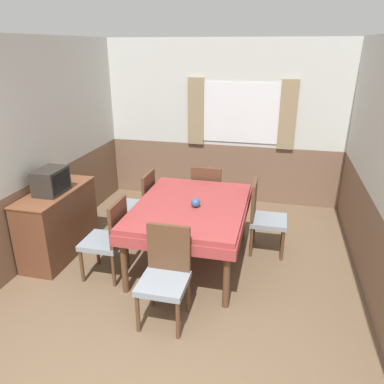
{
  "coord_description": "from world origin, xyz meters",
  "views": [
    {
      "loc": [
        0.9,
        -1.68,
        2.48
      ],
      "look_at": [
        -0.01,
        2.18,
        0.92
      ],
      "focal_mm": 35.0,
      "sensor_mm": 36.0,
      "label": 1
    }
  ],
  "objects_px": {
    "chair_head_near": "(165,273)",
    "dining_table": "(191,212)",
    "chair_right_far": "(263,215)",
    "sideboard": "(59,222)",
    "chair_left_far": "(140,203)",
    "vase": "(196,203)",
    "chair_head_window": "(207,194)",
    "chair_left_near": "(109,237)",
    "tv": "(51,181)"
  },
  "relations": [
    {
      "from": "chair_left_near",
      "to": "chair_left_far",
      "type": "bearing_deg",
      "value": 0.0
    },
    {
      "from": "chair_head_window",
      "to": "vase",
      "type": "distance_m",
      "value": 1.14
    },
    {
      "from": "dining_table",
      "to": "chair_left_near",
      "type": "bearing_deg",
      "value": -149.06
    },
    {
      "from": "chair_right_far",
      "to": "tv",
      "type": "relative_size",
      "value": 2.31
    },
    {
      "from": "chair_left_far",
      "to": "vase",
      "type": "relative_size",
      "value": 8.69
    },
    {
      "from": "chair_head_window",
      "to": "chair_left_near",
      "type": "relative_size",
      "value": 1.0
    },
    {
      "from": "vase",
      "to": "sideboard",
      "type": "bearing_deg",
      "value": -176.77
    },
    {
      "from": "dining_table",
      "to": "chair_left_far",
      "type": "bearing_deg",
      "value": 149.06
    },
    {
      "from": "tv",
      "to": "sideboard",
      "type": "bearing_deg",
      "value": 110.72
    },
    {
      "from": "dining_table",
      "to": "chair_head_window",
      "type": "xyz_separation_m",
      "value": [
        0.0,
        1.02,
        -0.17
      ]
    },
    {
      "from": "dining_table",
      "to": "sideboard",
      "type": "distance_m",
      "value": 1.68
    },
    {
      "from": "chair_left_near",
      "to": "sideboard",
      "type": "bearing_deg",
      "value": 68.98
    },
    {
      "from": "sideboard",
      "to": "vase",
      "type": "relative_size",
      "value": 11.08
    },
    {
      "from": "chair_left_far",
      "to": "chair_left_near",
      "type": "bearing_deg",
      "value": -180.0
    },
    {
      "from": "chair_head_window",
      "to": "chair_head_near",
      "type": "distance_m",
      "value": 2.04
    },
    {
      "from": "sideboard",
      "to": "tv",
      "type": "bearing_deg",
      "value": -69.28
    },
    {
      "from": "chair_head_window",
      "to": "chair_head_near",
      "type": "height_order",
      "value": "same"
    },
    {
      "from": "chair_head_near",
      "to": "dining_table",
      "type": "bearing_deg",
      "value": -90.0
    },
    {
      "from": "chair_head_near",
      "to": "chair_right_far",
      "type": "distance_m",
      "value": 1.72
    },
    {
      "from": "chair_left_far",
      "to": "chair_head_near",
      "type": "distance_m",
      "value": 1.72
    },
    {
      "from": "dining_table",
      "to": "sideboard",
      "type": "height_order",
      "value": "sideboard"
    },
    {
      "from": "chair_left_far",
      "to": "vase",
      "type": "height_order",
      "value": "chair_left_far"
    },
    {
      "from": "chair_head_window",
      "to": "chair_left_far",
      "type": "height_order",
      "value": "same"
    },
    {
      "from": "chair_head_near",
      "to": "sideboard",
      "type": "height_order",
      "value": "chair_head_near"
    },
    {
      "from": "chair_left_near",
      "to": "tv",
      "type": "distance_m",
      "value": 0.98
    },
    {
      "from": "sideboard",
      "to": "dining_table",
      "type": "bearing_deg",
      "value": 5.92
    },
    {
      "from": "chair_left_far",
      "to": "sideboard",
      "type": "height_order",
      "value": "chair_left_far"
    },
    {
      "from": "chair_head_window",
      "to": "chair_left_near",
      "type": "distance_m",
      "value": 1.72
    },
    {
      "from": "chair_left_far",
      "to": "vase",
      "type": "xyz_separation_m",
      "value": [
        0.89,
        -0.56,
        0.33
      ]
    },
    {
      "from": "chair_left_near",
      "to": "vase",
      "type": "xyz_separation_m",
      "value": [
        0.89,
        0.42,
        0.33
      ]
    },
    {
      "from": "sideboard",
      "to": "chair_left_far",
      "type": "bearing_deg",
      "value": 38.52
    },
    {
      "from": "chair_left_far",
      "to": "vase",
      "type": "distance_m",
      "value": 1.11
    },
    {
      "from": "chair_left_far",
      "to": "chair_left_near",
      "type": "xyz_separation_m",
      "value": [
        0.0,
        -0.98,
        0.0
      ]
    },
    {
      "from": "chair_right_far",
      "to": "sideboard",
      "type": "xyz_separation_m",
      "value": [
        -2.47,
        -0.66,
        -0.06
      ]
    },
    {
      "from": "chair_left_near",
      "to": "vase",
      "type": "distance_m",
      "value": 1.04
    },
    {
      "from": "chair_head_window",
      "to": "chair_right_far",
      "type": "relative_size",
      "value": 1.0
    },
    {
      "from": "chair_head_window",
      "to": "chair_head_near",
      "type": "bearing_deg",
      "value": -90.0
    },
    {
      "from": "dining_table",
      "to": "chair_head_near",
      "type": "relative_size",
      "value": 1.79
    },
    {
      "from": "chair_head_near",
      "to": "tv",
      "type": "xyz_separation_m",
      "value": [
        -1.62,
        0.78,
        0.51
      ]
    },
    {
      "from": "chair_right_far",
      "to": "vase",
      "type": "relative_size",
      "value": 8.69
    },
    {
      "from": "vase",
      "to": "chair_left_near",
      "type": "bearing_deg",
      "value": -154.97
    },
    {
      "from": "dining_table",
      "to": "sideboard",
      "type": "bearing_deg",
      "value": -174.08
    },
    {
      "from": "chair_left_near",
      "to": "tv",
      "type": "relative_size",
      "value": 2.31
    },
    {
      "from": "dining_table",
      "to": "chair_head_window",
      "type": "distance_m",
      "value": 1.03
    },
    {
      "from": "dining_table",
      "to": "tv",
      "type": "distance_m",
      "value": 1.67
    },
    {
      "from": "chair_left_near",
      "to": "vase",
      "type": "height_order",
      "value": "chair_left_near"
    },
    {
      "from": "chair_right_far",
      "to": "chair_left_near",
      "type": "bearing_deg",
      "value": -59.06
    },
    {
      "from": "dining_table",
      "to": "chair_left_far",
      "type": "xyz_separation_m",
      "value": [
        -0.82,
        0.49,
        -0.17
      ]
    },
    {
      "from": "chair_head_window",
      "to": "chair_left_far",
      "type": "xyz_separation_m",
      "value": [
        -0.82,
        -0.53,
        0.0
      ]
    },
    {
      "from": "dining_table",
      "to": "chair_left_near",
      "type": "height_order",
      "value": "chair_left_near"
    }
  ]
}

